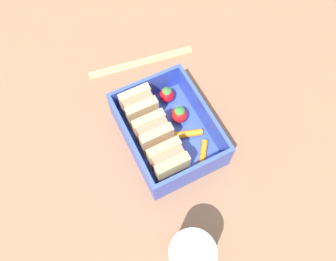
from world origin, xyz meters
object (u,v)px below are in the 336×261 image
at_px(strawberry_left, 167,95).
at_px(chopstick_pair, 141,61).
at_px(sandwich_left, 168,161).
at_px(sandwich_center, 139,108).
at_px(carrot_stick_far_left, 203,154).
at_px(sandwich_center_left, 153,133).
at_px(drinking_glass, 191,256).
at_px(strawberry_far_left, 179,114).
at_px(carrot_stick_left, 187,134).

distance_m(strawberry_left, chopstick_pair, 0.10).
bearing_deg(sandwich_left, sandwich_center, 0.00).
bearing_deg(carrot_stick_far_left, sandwich_center_left, 45.77).
distance_m(strawberry_left, drinking_glass, 0.27).
bearing_deg(strawberry_far_left, drinking_glass, 156.05).
xyz_separation_m(carrot_stick_left, chopstick_pair, (0.18, 0.00, -0.01)).
bearing_deg(sandwich_left, strawberry_left, -25.84).
distance_m(strawberry_far_left, chopstick_pair, 0.15).
relative_size(sandwich_center_left, sandwich_center, 1.00).
bearing_deg(sandwich_center_left, drinking_glass, 169.54).
distance_m(sandwich_center_left, sandwich_center, 0.05).
relative_size(carrot_stick_left, strawberry_far_left, 1.49).
bearing_deg(carrot_stick_left, carrot_stick_far_left, -171.42).
xyz_separation_m(carrot_stick_left, strawberry_left, (0.08, -0.00, 0.01)).
xyz_separation_m(carrot_stick_far_left, strawberry_far_left, (0.08, 0.00, 0.01)).
xyz_separation_m(sandwich_center, carrot_stick_far_left, (-0.11, -0.06, -0.02)).
distance_m(carrot_stick_far_left, strawberry_left, 0.12).
relative_size(chopstick_pair, drinking_glass, 2.22).
bearing_deg(strawberry_far_left, sandwich_center, 58.56).
bearing_deg(drinking_glass, sandwich_center, -8.20).
distance_m(chopstick_pair, drinking_glass, 0.36).
bearing_deg(sandwich_left, drinking_glass, 165.58).
distance_m(sandwich_left, sandwich_center, 0.10).
relative_size(sandwich_center_left, strawberry_left, 1.79).
height_order(sandwich_left, chopstick_pair, sandwich_left).
relative_size(sandwich_left, sandwich_center, 1.00).
bearing_deg(strawberry_far_left, sandwich_center_left, 107.79).
relative_size(carrot_stick_left, drinking_glass, 0.56).
distance_m(sandwich_left, sandwich_center_left, 0.05).
height_order(carrot_stick_left, drinking_glass, drinking_glass).
height_order(sandwich_left, drinking_glass, drinking_glass).
distance_m(sandwich_left, carrot_stick_far_left, 0.06).
bearing_deg(sandwich_center, drinking_glass, 171.80).
distance_m(carrot_stick_far_left, drinking_glass, 0.16).
relative_size(sandwich_center, carrot_stick_left, 1.13).
bearing_deg(sandwich_center, carrot_stick_left, -141.86).
xyz_separation_m(sandwich_center_left, carrot_stick_left, (-0.02, -0.05, -0.02)).
height_order(carrot_stick_far_left, strawberry_far_left, strawberry_far_left).
height_order(sandwich_center_left, chopstick_pair, sandwich_center_left).
xyz_separation_m(sandwich_center, strawberry_left, (0.01, -0.06, -0.01)).
bearing_deg(carrot_stick_left, sandwich_center_left, 73.62).
relative_size(carrot_stick_far_left, strawberry_left, 1.44).
distance_m(sandwich_left, strawberry_left, 0.13).
relative_size(sandwich_left, carrot_stick_left, 1.13).
relative_size(sandwich_center_left, carrot_stick_left, 1.13).
relative_size(strawberry_far_left, drinking_glass, 0.38).
relative_size(sandwich_center_left, drinking_glass, 0.63).
bearing_deg(sandwich_center, sandwich_left, 180.00).
bearing_deg(chopstick_pair, sandwich_left, 166.48).
relative_size(sandwich_left, chopstick_pair, 0.29).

